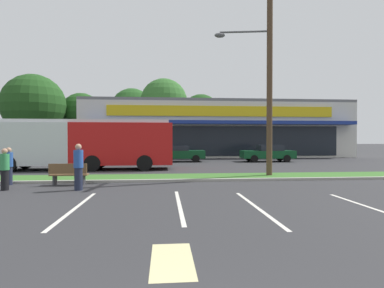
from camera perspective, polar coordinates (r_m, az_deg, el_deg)
grass_median at (r=15.83m, az=-4.83°, el=-6.15°), size 56.00×2.20×0.12m
curb_lip at (r=14.62m, az=-4.81°, el=-6.74°), size 56.00×0.24×0.12m
parking_stripe_0 at (r=9.76m, az=-20.72°, el=-10.99°), size 0.12×4.80×0.01m
parking_stripe_1 at (r=9.58m, az=-2.35°, el=-11.16°), size 0.12×4.80×0.01m
parking_stripe_2 at (r=9.43m, az=11.89°, el=-11.37°), size 0.12×4.80×0.01m
parking_stripe_3 at (r=10.37m, az=30.94°, el=-10.35°), size 0.12×4.80×0.01m
lot_arrow at (r=5.45m, az=-3.70°, el=-20.63°), size 0.70×1.60×0.01m
storefront_building at (r=38.10m, az=4.02°, el=2.63°), size 29.64×13.12×6.30m
tree_far_left at (r=47.63m, az=-27.20°, el=6.40°), size 8.38×8.38×10.84m
tree_left at (r=49.33m, az=-19.75°, el=5.40°), size 5.97×5.97×8.92m
tree_mid_left at (r=48.28m, az=-11.02°, el=6.27°), size 6.41×6.41×9.75m
tree_mid at (r=44.67m, az=-5.21°, el=7.67°), size 6.73×6.73×10.65m
tree_mid_right at (r=48.58m, az=1.65°, el=5.58°), size 6.12×6.12×9.03m
utility_pole at (r=17.02m, az=13.68°, el=13.25°), size 3.11×2.39×10.60m
city_bus at (r=21.50m, az=-19.55°, el=0.22°), size 11.78×2.72×3.25m
bus_stop_bench at (r=14.49m, az=-21.82°, el=-5.11°), size 1.60×0.45×0.95m
car_0 at (r=27.38m, az=-2.36°, el=-1.74°), size 4.35×1.98×1.41m
car_1 at (r=28.27m, az=13.86°, el=-1.63°), size 4.67×1.88×1.50m
pedestrian_near_bench at (r=14.15m, az=-31.30°, el=-4.01°), size 0.33×0.33×1.64m
pedestrian_mid at (r=15.70m, az=-30.75°, el=-3.53°), size 0.33×0.33×1.64m
pedestrian_far at (r=12.91m, az=-20.24°, el=-3.99°), size 0.37×0.37×1.82m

